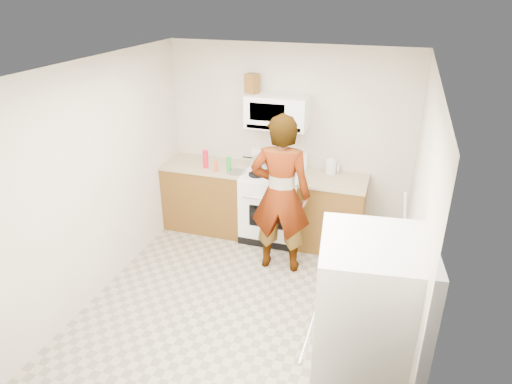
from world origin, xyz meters
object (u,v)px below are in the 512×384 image
at_px(kettle, 331,167).
at_px(fridge, 365,348).
at_px(microwave, 277,112).
at_px(saucepan, 261,162).
at_px(person, 281,195).
at_px(gas_range, 273,204).

bearing_deg(kettle, fridge, -90.43).
xyz_separation_m(microwave, saucepan, (-0.20, -0.02, -0.68)).
relative_size(person, saucepan, 8.19).
bearing_deg(fridge, gas_range, 110.85).
xyz_separation_m(gas_range, person, (0.27, -0.67, 0.47)).
xyz_separation_m(fridge, saucepan, (-1.62, 2.81, 0.17)).
xyz_separation_m(gas_range, kettle, (0.70, 0.21, 0.54)).
bearing_deg(person, kettle, -120.62).
bearing_deg(gas_range, kettle, 16.56).
height_order(gas_range, kettle, gas_range).
bearing_deg(kettle, saucepan, 172.19).
bearing_deg(fridge, person, 112.62).
bearing_deg(fridge, saucepan, 113.08).
relative_size(microwave, person, 0.40).
height_order(gas_range, saucepan, gas_range).
relative_size(gas_range, fridge, 0.66).
height_order(person, saucepan, person).
distance_m(fridge, kettle, 3.00).
relative_size(person, kettle, 11.15).
xyz_separation_m(gas_range, fridge, (1.42, -2.70, 0.36)).
bearing_deg(person, fridge, 114.84).
distance_m(microwave, saucepan, 0.71).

